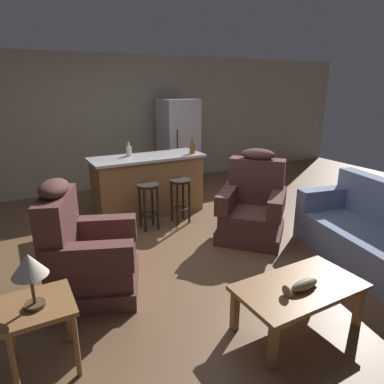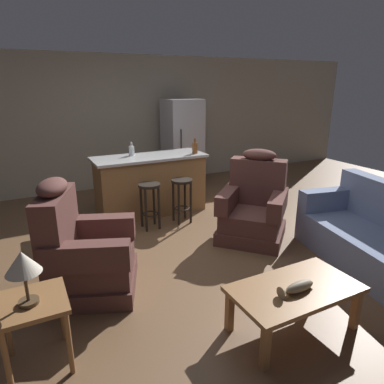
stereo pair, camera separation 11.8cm
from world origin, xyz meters
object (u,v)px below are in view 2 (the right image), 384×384
(recliner_near_island, at_px, (254,208))
(bottle_tall_green, at_px, (195,148))
(table_lamp, at_px, (23,265))
(recliner_near_lamp, at_px, (83,253))
(coffee_table, at_px, (295,293))
(end_table, at_px, (33,312))
(bar_stool_left, at_px, (150,198))
(fish_figurine, at_px, (297,288))
(couch, at_px, (379,240))
(bar_stool_right, at_px, (182,193))
(kitchen_island, at_px, (151,184))
(refrigerator, at_px, (182,143))
(bottle_short_amber, at_px, (132,150))

(recliner_near_island, distance_m, bottle_tall_green, 1.54)
(table_lamp, distance_m, bottle_tall_green, 3.70)
(recliner_near_lamp, bearing_deg, coffee_table, -22.82)
(end_table, xyz_separation_m, bar_stool_left, (1.66, 2.06, 0.01))
(fish_figurine, bearing_deg, recliner_near_lamp, 133.59)
(couch, bearing_deg, fish_figurine, 26.22)
(coffee_table, distance_m, bar_stool_right, 2.64)
(fish_figurine, height_order, kitchen_island, kitchen_island)
(fish_figurine, bearing_deg, bottle_tall_green, 77.16)
(bottle_tall_green, bearing_deg, bar_stool_right, -134.59)
(recliner_near_lamp, height_order, bottle_tall_green, recliner_near_lamp)
(fish_figurine, height_order, table_lamp, table_lamp)
(kitchen_island, bearing_deg, bar_stool_right, -66.96)
(fish_figurine, bearing_deg, coffee_table, 50.89)
(coffee_table, distance_m, recliner_near_lamp, 2.05)
(recliner_near_island, bearing_deg, recliner_near_lamp, -35.59)
(recliner_near_island, distance_m, kitchen_island, 1.81)
(bar_stool_left, distance_m, bar_stool_right, 0.52)
(kitchen_island, xyz_separation_m, bottle_tall_green, (0.74, -0.16, 0.57))
(coffee_table, xyz_separation_m, refrigerator, (1.09, 4.46, 0.52))
(recliner_near_lamp, bearing_deg, bar_stool_right, 57.00)
(coffee_table, relative_size, recliner_near_island, 0.92)
(bar_stool_right, distance_m, refrigerator, 2.08)
(recliner_near_lamp, xyz_separation_m, end_table, (-0.50, -0.85, 0.04))
(coffee_table, height_order, recliner_near_lamp, recliner_near_lamp)
(bar_stool_right, bearing_deg, recliner_near_lamp, -144.35)
(coffee_table, bearing_deg, bottle_short_amber, 95.11)
(kitchen_island, relative_size, bottle_tall_green, 7.28)
(recliner_near_lamp, height_order, table_lamp, recliner_near_lamp)
(kitchen_island, bearing_deg, bar_stool_left, -111.58)
(bar_stool_left, xyz_separation_m, bottle_short_amber, (0.01, 0.78, 0.56))
(recliner_near_lamp, bearing_deg, recliner_near_island, 28.17)
(coffee_table, relative_size, bottle_tall_green, 4.45)
(couch, height_order, end_table, couch)
(recliner_near_lamp, relative_size, end_table, 2.14)
(recliner_near_island, relative_size, refrigerator, 0.68)
(couch, height_order, bottle_short_amber, bottle_short_amber)
(bar_stool_right, bearing_deg, bottle_short_amber, 123.08)
(coffee_table, bearing_deg, recliner_near_lamp, 135.83)
(end_table, xyz_separation_m, bottle_short_amber, (1.67, 2.84, 0.57))
(end_table, bearing_deg, bar_stool_right, 43.34)
(couch, bearing_deg, kitchen_island, -48.03)
(fish_figurine, distance_m, recliner_near_island, 1.99)
(couch, relative_size, bar_stool_right, 2.99)
(coffee_table, bearing_deg, bar_stool_right, 85.56)
(couch, xyz_separation_m, recliner_near_island, (-0.77, 1.34, 0.08))
(fish_figurine, height_order, recliner_near_lamp, recliner_near_lamp)
(couch, xyz_separation_m, bottle_tall_green, (-0.95, 2.74, 0.70))
(couch, height_order, recliner_near_lamp, recliner_near_lamp)
(refrigerator, bearing_deg, bottle_tall_green, -107.33)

